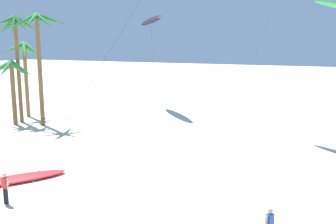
% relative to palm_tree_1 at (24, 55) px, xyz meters
% --- Properties ---
extents(palm_tree_1, '(4.81, 4.90, 8.15)m').
position_rel_palm_tree_1_xyz_m(palm_tree_1, '(0.00, 0.00, 0.00)').
color(palm_tree_1, olive).
rests_on(palm_tree_1, ground).
extents(palm_tree_2, '(4.66, 4.48, 6.36)m').
position_rel_palm_tree_1_xyz_m(palm_tree_2, '(2.00, -3.47, -1.62)').
color(palm_tree_2, brown).
rests_on(palm_tree_2, ground).
extents(palm_tree_3, '(5.43, 5.17, 10.75)m').
position_rel_palm_tree_1_xyz_m(palm_tree_3, '(4.80, -2.58, 2.16)').
color(palm_tree_3, brown).
rests_on(palm_tree_3, ground).
extents(palm_tree_4, '(4.03, 4.34, 10.63)m').
position_rel_palm_tree_1_xyz_m(palm_tree_4, '(1.73, -2.44, 2.09)').
color(palm_tree_4, brown).
rests_on(palm_tree_4, ground).
extents(flying_kite_4, '(7.14, 7.90, 11.26)m').
position_rel_palm_tree_1_xyz_m(flying_kite_4, '(9.75, 10.17, 3.90)').
color(flying_kite_4, black).
rests_on(flying_kite_4, ground).
extents(grounded_kite_0, '(4.22, 5.62, 0.31)m').
position_rel_palm_tree_1_xyz_m(grounded_kite_0, '(14.97, -14.68, -6.50)').
color(grounded_kite_0, red).
rests_on(grounded_kite_0, ground).
extents(person_near_left, '(0.51, 0.22, 1.61)m').
position_rel_palm_tree_1_xyz_m(person_near_left, '(17.08, -17.07, -5.77)').
color(person_near_left, black).
rests_on(person_near_left, ground).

